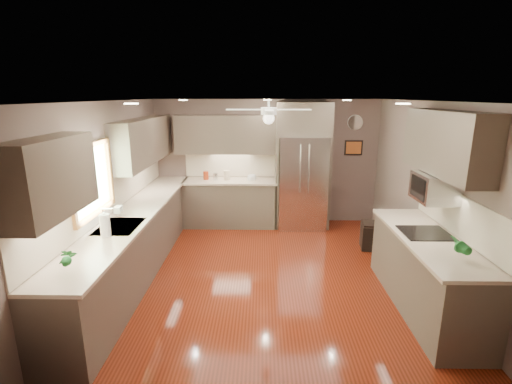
{
  "coord_description": "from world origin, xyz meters",
  "views": [
    {
      "loc": [
        -0.09,
        -4.98,
        2.58
      ],
      "look_at": [
        -0.18,
        0.6,
        1.11
      ],
      "focal_mm": 26.0,
      "sensor_mm": 36.0,
      "label": 1
    }
  ],
  "objects_px": {
    "soap_bottle": "(119,209)",
    "potted_plant_left": "(65,258)",
    "bowl": "(252,179)",
    "microwave": "(435,188)",
    "potted_plant_right": "(459,246)",
    "canister_a": "(206,176)",
    "canister_b": "(216,176)",
    "stool": "(372,236)",
    "canister_c": "(227,175)",
    "paper_towel": "(105,225)",
    "refrigerator": "(302,168)"
  },
  "relations": [
    {
      "from": "soap_bottle",
      "to": "potted_plant_left",
      "type": "height_order",
      "value": "potted_plant_left"
    },
    {
      "from": "potted_plant_left",
      "to": "bowl",
      "type": "relative_size",
      "value": 1.53
    },
    {
      "from": "microwave",
      "to": "potted_plant_right",
      "type": "bearing_deg",
      "value": -96.51
    },
    {
      "from": "potted_plant_left",
      "to": "bowl",
      "type": "xyz_separation_m",
      "value": [
        1.66,
        3.96,
        -0.12
      ]
    },
    {
      "from": "canister_a",
      "to": "microwave",
      "type": "distance_m",
      "value": 4.29
    },
    {
      "from": "bowl",
      "to": "potted_plant_left",
      "type": "bearing_deg",
      "value": -112.73
    },
    {
      "from": "canister_b",
      "to": "bowl",
      "type": "height_order",
      "value": "canister_b"
    },
    {
      "from": "canister_b",
      "to": "potted_plant_left",
      "type": "bearing_deg",
      "value": -103.33
    },
    {
      "from": "soap_bottle",
      "to": "stool",
      "type": "height_order",
      "value": "soap_bottle"
    },
    {
      "from": "canister_a",
      "to": "potted_plant_left",
      "type": "relative_size",
      "value": 0.58
    },
    {
      "from": "canister_c",
      "to": "soap_bottle",
      "type": "xyz_separation_m",
      "value": [
        -1.29,
        -2.29,
        0.01
      ]
    },
    {
      "from": "potted_plant_right",
      "to": "bowl",
      "type": "relative_size",
      "value": 1.53
    },
    {
      "from": "canister_b",
      "to": "paper_towel",
      "type": "bearing_deg",
      "value": -107.09
    },
    {
      "from": "bowl",
      "to": "canister_b",
      "type": "bearing_deg",
      "value": 179.37
    },
    {
      "from": "canister_b",
      "to": "soap_bottle",
      "type": "relative_size",
      "value": 0.69
    },
    {
      "from": "soap_bottle",
      "to": "potted_plant_right",
      "type": "bearing_deg",
      "value": -18.58
    },
    {
      "from": "canister_a",
      "to": "microwave",
      "type": "relative_size",
      "value": 0.31
    },
    {
      "from": "paper_towel",
      "to": "potted_plant_left",
      "type": "bearing_deg",
      "value": -90.03
    },
    {
      "from": "potted_plant_right",
      "to": "paper_towel",
      "type": "relative_size",
      "value": 0.99
    },
    {
      "from": "potted_plant_right",
      "to": "refrigerator",
      "type": "relative_size",
      "value": 0.12
    },
    {
      "from": "microwave",
      "to": "paper_towel",
      "type": "bearing_deg",
      "value": -175.47
    },
    {
      "from": "canister_b",
      "to": "potted_plant_right",
      "type": "distance_m",
      "value": 4.66
    },
    {
      "from": "potted_plant_left",
      "to": "soap_bottle",
      "type": "bearing_deg",
      "value": 94.52
    },
    {
      "from": "potted_plant_right",
      "to": "potted_plant_left",
      "type": "bearing_deg",
      "value": -174.81
    },
    {
      "from": "canister_a",
      "to": "soap_bottle",
      "type": "xyz_separation_m",
      "value": [
        -0.88,
        -2.3,
        0.02
      ]
    },
    {
      "from": "soap_bottle",
      "to": "refrigerator",
      "type": "xyz_separation_m",
      "value": [
        2.78,
        2.23,
        0.15
      ]
    },
    {
      "from": "soap_bottle",
      "to": "refrigerator",
      "type": "relative_size",
      "value": 0.08
    },
    {
      "from": "soap_bottle",
      "to": "paper_towel",
      "type": "height_order",
      "value": "paper_towel"
    },
    {
      "from": "stool",
      "to": "paper_towel",
      "type": "height_order",
      "value": "paper_towel"
    },
    {
      "from": "refrigerator",
      "to": "stool",
      "type": "bearing_deg",
      "value": -46.17
    },
    {
      "from": "soap_bottle",
      "to": "paper_towel",
      "type": "bearing_deg",
      "value": -80.29
    },
    {
      "from": "canister_a",
      "to": "bowl",
      "type": "bearing_deg",
      "value": -2.81
    },
    {
      "from": "microwave",
      "to": "stool",
      "type": "height_order",
      "value": "microwave"
    },
    {
      "from": "canister_b",
      "to": "stool",
      "type": "height_order",
      "value": "canister_b"
    },
    {
      "from": "soap_bottle",
      "to": "paper_towel",
      "type": "xyz_separation_m",
      "value": [
        0.13,
        -0.79,
        0.04
      ]
    },
    {
      "from": "canister_b",
      "to": "canister_a",
      "type": "bearing_deg",
      "value": 169.43
    },
    {
      "from": "microwave",
      "to": "potted_plant_left",
      "type": "bearing_deg",
      "value": -162.85
    },
    {
      "from": "potted_plant_right",
      "to": "paper_towel",
      "type": "height_order",
      "value": "paper_towel"
    },
    {
      "from": "refrigerator",
      "to": "stool",
      "type": "relative_size",
      "value": 5.35
    },
    {
      "from": "bowl",
      "to": "stool",
      "type": "distance_m",
      "value": 2.52
    },
    {
      "from": "canister_c",
      "to": "microwave",
      "type": "bearing_deg",
      "value": -44.42
    },
    {
      "from": "bowl",
      "to": "refrigerator",
      "type": "height_order",
      "value": "refrigerator"
    },
    {
      "from": "potted_plant_left",
      "to": "refrigerator",
      "type": "xyz_separation_m",
      "value": [
        2.65,
        3.93,
        0.1
      ]
    },
    {
      "from": "canister_a",
      "to": "microwave",
      "type": "xyz_separation_m",
      "value": [
        3.23,
        -2.78,
        0.46
      ]
    },
    {
      "from": "canister_a",
      "to": "bowl",
      "type": "relative_size",
      "value": 0.88
    },
    {
      "from": "refrigerator",
      "to": "microwave",
      "type": "distance_m",
      "value": 3.03
    },
    {
      "from": "canister_b",
      "to": "microwave",
      "type": "height_order",
      "value": "microwave"
    },
    {
      "from": "soap_bottle",
      "to": "paper_towel",
      "type": "relative_size",
      "value": 0.68
    },
    {
      "from": "canister_b",
      "to": "soap_bottle",
      "type": "height_order",
      "value": "soap_bottle"
    },
    {
      "from": "bowl",
      "to": "paper_towel",
      "type": "relative_size",
      "value": 0.65
    }
  ]
}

